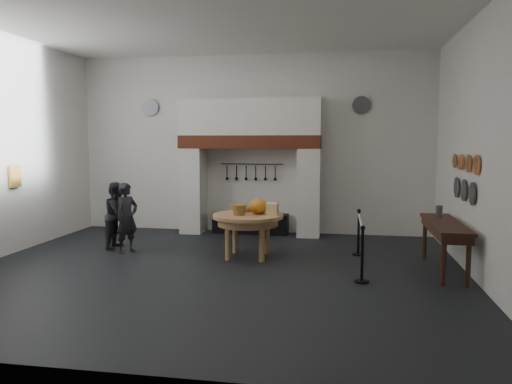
% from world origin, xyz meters
% --- Properties ---
extents(floor, '(9.00, 8.00, 0.02)m').
position_xyz_m(floor, '(0.00, 0.00, 0.00)').
color(floor, black).
rests_on(floor, ground).
extents(ceiling, '(9.00, 8.00, 0.02)m').
position_xyz_m(ceiling, '(0.00, 0.00, 4.50)').
color(ceiling, silver).
rests_on(ceiling, wall_back).
extents(wall_back, '(9.00, 0.02, 4.50)m').
position_xyz_m(wall_back, '(0.00, 4.00, 2.25)').
color(wall_back, silver).
rests_on(wall_back, floor).
extents(wall_front, '(9.00, 0.02, 4.50)m').
position_xyz_m(wall_front, '(0.00, -4.00, 2.25)').
color(wall_front, silver).
rests_on(wall_front, floor).
extents(wall_right, '(0.02, 8.00, 4.50)m').
position_xyz_m(wall_right, '(4.50, 0.00, 2.25)').
color(wall_right, silver).
rests_on(wall_right, floor).
extents(chimney_pier_left, '(0.55, 0.70, 2.15)m').
position_xyz_m(chimney_pier_left, '(-1.48, 3.65, 1.07)').
color(chimney_pier_left, silver).
rests_on(chimney_pier_left, floor).
extents(chimney_pier_right, '(0.55, 0.70, 2.15)m').
position_xyz_m(chimney_pier_right, '(1.48, 3.65, 1.07)').
color(chimney_pier_right, silver).
rests_on(chimney_pier_right, floor).
extents(hearth_brick_band, '(3.50, 0.72, 0.32)m').
position_xyz_m(hearth_brick_band, '(0.00, 3.65, 2.31)').
color(hearth_brick_band, '#9E442B').
rests_on(hearth_brick_band, chimney_pier_left).
extents(chimney_hood, '(3.50, 0.70, 0.90)m').
position_xyz_m(chimney_hood, '(0.00, 3.65, 2.92)').
color(chimney_hood, silver).
rests_on(chimney_hood, hearth_brick_band).
extents(iron_range, '(1.90, 0.45, 0.50)m').
position_xyz_m(iron_range, '(0.00, 3.72, 0.25)').
color(iron_range, black).
rests_on(iron_range, floor).
extents(utensil_rail, '(1.60, 0.02, 0.02)m').
position_xyz_m(utensil_rail, '(0.00, 3.92, 1.75)').
color(utensil_rail, black).
rests_on(utensil_rail, wall_back).
extents(wall_plaque, '(0.05, 0.34, 0.44)m').
position_xyz_m(wall_plaque, '(-4.45, 0.80, 1.60)').
color(wall_plaque, gold).
rests_on(wall_plaque, wall_left).
extents(work_table, '(1.81, 1.81, 0.07)m').
position_xyz_m(work_table, '(0.42, 1.18, 0.84)').
color(work_table, tan).
rests_on(work_table, floor).
extents(pumpkin, '(0.36, 0.36, 0.31)m').
position_xyz_m(pumpkin, '(0.62, 1.28, 1.03)').
color(pumpkin, orange).
rests_on(pumpkin, work_table).
extents(cheese_block_big, '(0.22, 0.22, 0.24)m').
position_xyz_m(cheese_block_big, '(0.92, 1.13, 0.99)').
color(cheese_block_big, '#E9CF8B').
rests_on(cheese_block_big, work_table).
extents(cheese_block_small, '(0.18, 0.18, 0.20)m').
position_xyz_m(cheese_block_small, '(0.90, 1.43, 0.97)').
color(cheese_block_small, '#F3DB91').
rests_on(cheese_block_small, work_table).
extents(wicker_basket, '(0.41, 0.41, 0.22)m').
position_xyz_m(wicker_basket, '(0.27, 1.03, 0.98)').
color(wicker_basket, olive).
rests_on(wicker_basket, work_table).
extents(bread_loaf, '(0.31, 0.18, 0.13)m').
position_xyz_m(bread_loaf, '(0.32, 1.53, 0.94)').
color(bread_loaf, olive).
rests_on(bread_loaf, work_table).
extents(visitor_near, '(0.55, 0.64, 1.47)m').
position_xyz_m(visitor_near, '(-2.17, 1.17, 0.74)').
color(visitor_near, black).
rests_on(visitor_near, floor).
extents(visitor_far, '(0.56, 0.71, 1.45)m').
position_xyz_m(visitor_far, '(-2.57, 1.57, 0.72)').
color(visitor_far, black).
rests_on(visitor_far, floor).
extents(side_table, '(0.55, 2.20, 0.06)m').
position_xyz_m(side_table, '(4.10, 0.70, 0.87)').
color(side_table, '#381D14').
rests_on(side_table, floor).
extents(pewter_jug, '(0.12, 0.12, 0.22)m').
position_xyz_m(pewter_jug, '(4.10, 1.30, 1.01)').
color(pewter_jug, '#4A4B4F').
rests_on(pewter_jug, side_table).
extents(copper_pan_a, '(0.03, 0.34, 0.34)m').
position_xyz_m(copper_pan_a, '(4.46, 0.20, 1.95)').
color(copper_pan_a, '#C6662D').
rests_on(copper_pan_a, wall_right).
extents(copper_pan_b, '(0.03, 0.32, 0.32)m').
position_xyz_m(copper_pan_b, '(4.46, 0.75, 1.95)').
color(copper_pan_b, '#C6662D').
rests_on(copper_pan_b, wall_right).
extents(copper_pan_c, '(0.03, 0.30, 0.30)m').
position_xyz_m(copper_pan_c, '(4.46, 1.30, 1.95)').
color(copper_pan_c, '#C6662D').
rests_on(copper_pan_c, wall_right).
extents(copper_pan_d, '(0.03, 0.28, 0.28)m').
position_xyz_m(copper_pan_d, '(4.46, 1.85, 1.95)').
color(copper_pan_d, '#C6662D').
rests_on(copper_pan_d, wall_right).
extents(pewter_plate_left, '(0.03, 0.40, 0.40)m').
position_xyz_m(pewter_plate_left, '(4.46, 0.40, 1.45)').
color(pewter_plate_left, '#4C4C51').
rests_on(pewter_plate_left, wall_right).
extents(pewter_plate_mid, '(0.03, 0.40, 0.40)m').
position_xyz_m(pewter_plate_mid, '(4.46, 1.00, 1.45)').
color(pewter_plate_mid, '#4C4C51').
rests_on(pewter_plate_mid, wall_right).
extents(pewter_plate_right, '(0.03, 0.40, 0.40)m').
position_xyz_m(pewter_plate_right, '(4.46, 1.60, 1.45)').
color(pewter_plate_right, '#4C4C51').
rests_on(pewter_plate_right, wall_right).
extents(pewter_plate_back_left, '(0.44, 0.03, 0.44)m').
position_xyz_m(pewter_plate_back_left, '(-2.70, 3.96, 3.20)').
color(pewter_plate_back_left, '#4C4C51').
rests_on(pewter_plate_back_left, wall_back).
extents(pewter_plate_back_right, '(0.44, 0.03, 0.44)m').
position_xyz_m(pewter_plate_back_right, '(2.70, 3.96, 3.20)').
color(pewter_plate_back_right, '#4C4C51').
rests_on(pewter_plate_back_right, wall_back).
extents(barrier_post_near, '(0.05, 0.05, 0.90)m').
position_xyz_m(barrier_post_near, '(2.62, -0.25, 0.45)').
color(barrier_post_near, black).
rests_on(barrier_post_near, floor).
extents(barrier_post_far, '(0.05, 0.05, 0.90)m').
position_xyz_m(barrier_post_far, '(2.62, 1.75, 0.45)').
color(barrier_post_far, black).
rests_on(barrier_post_far, floor).
extents(barrier_rope, '(0.04, 2.00, 0.04)m').
position_xyz_m(barrier_rope, '(2.62, 0.75, 0.85)').
color(barrier_rope, white).
rests_on(barrier_rope, barrier_post_near).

